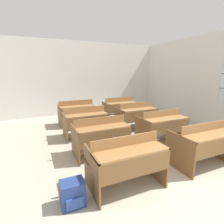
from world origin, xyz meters
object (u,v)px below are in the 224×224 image
object	(u,v)px
bench_front_right	(203,143)
bench_front_left	(126,160)
bench_back_left	(76,112)
bench_third_right	(136,115)
bench_second_left	(101,135)
bench_third_left	(85,121)
bench_second_right	(162,125)
schoolbag	(73,194)
bench_back_right	(120,108)

from	to	relation	value
bench_front_right	bench_front_left	bearing A→B (deg)	179.40
bench_back_left	bench_third_right	bearing A→B (deg)	-36.69
bench_second_left	bench_third_left	world-z (taller)	same
bench_back_left	bench_second_left	bearing A→B (deg)	-90.21
bench_second_right	schoolbag	xyz separation A→B (m)	(-2.51, -1.24, -0.28)
bench_third_left	bench_third_right	xyz separation A→B (m)	(1.63, 0.01, 0.00)
bench_front_left	bench_third_right	bearing A→B (deg)	55.24
bench_third_left	bench_second_right	bearing A→B (deg)	-35.36
bench_second_left	bench_back_left	xyz separation A→B (m)	(0.01, 2.37, 0.00)
bench_front_left	schoolbag	world-z (taller)	bench_front_left
bench_front_left	bench_third_left	world-z (taller)	same
bench_second_left	bench_third_left	xyz separation A→B (m)	(-0.02, 1.17, 0.00)
bench_second_right	bench_back_left	size ratio (longest dim) A/B	1.00
bench_front_left	bench_second_right	world-z (taller)	same
bench_front_left	bench_third_left	bearing A→B (deg)	89.99
bench_front_left	bench_back_left	world-z (taller)	same
bench_second_left	bench_back_right	size ratio (longest dim) A/B	1.00
bench_front_left	bench_third_right	distance (m)	2.86
bench_front_right	bench_second_left	distance (m)	2.02
bench_third_left	schoolbag	size ratio (longest dim) A/B	3.17
bench_front_left	bench_second_left	bearing A→B (deg)	89.05
bench_front_right	bench_third_left	bearing A→B (deg)	124.91
bench_second_right	bench_third_left	bearing A→B (deg)	144.64
bench_second_left	schoolbag	world-z (taller)	bench_second_left
bench_front_right	bench_back_left	world-z (taller)	same
bench_second_right	bench_third_left	world-z (taller)	same
bench_third_left	bench_back_left	distance (m)	1.20
bench_third_right	schoolbag	world-z (taller)	bench_third_right
bench_third_right	bench_back_left	world-z (taller)	same
bench_third_right	bench_back_right	distance (m)	1.18
bench_second_left	bench_second_right	bearing A→B (deg)	-0.10
bench_front_left	bench_second_right	bearing A→B (deg)	35.20
bench_front_right	bench_back_right	world-z (taller)	same
bench_third_right	bench_front_left	bearing A→B (deg)	-124.76
bench_back_left	schoolbag	distance (m)	3.73
bench_third_left	bench_back_left	bearing A→B (deg)	88.68
bench_back_right	schoolbag	xyz separation A→B (m)	(-2.50, -3.59, -0.28)
bench_front_left	bench_back_right	world-z (taller)	same
bench_front_right	bench_back_right	xyz separation A→B (m)	(-0.01, 3.54, 0.00)
bench_back_right	schoolbag	world-z (taller)	bench_back_right
bench_second_right	bench_third_right	bearing A→B (deg)	91.27
bench_second_left	bench_front_right	bearing A→B (deg)	-36.12
bench_second_right	bench_third_right	xyz separation A→B (m)	(-0.03, 1.18, 0.00)
bench_front_left	schoolbag	distance (m)	0.90
bench_second_left	schoolbag	size ratio (longest dim) A/B	3.17
schoolbag	bench_front_right	bearing A→B (deg)	1.16
bench_back_left	schoolbag	world-z (taller)	bench_back_left
bench_front_right	bench_second_right	distance (m)	1.19
schoolbag	bench_front_left	bearing A→B (deg)	4.55
bench_front_left	bench_third_left	distance (m)	2.34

